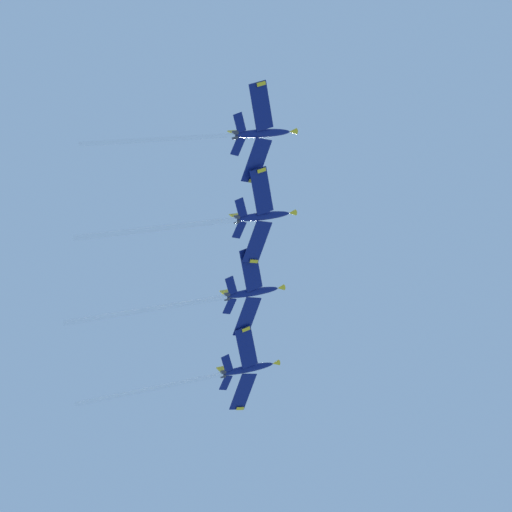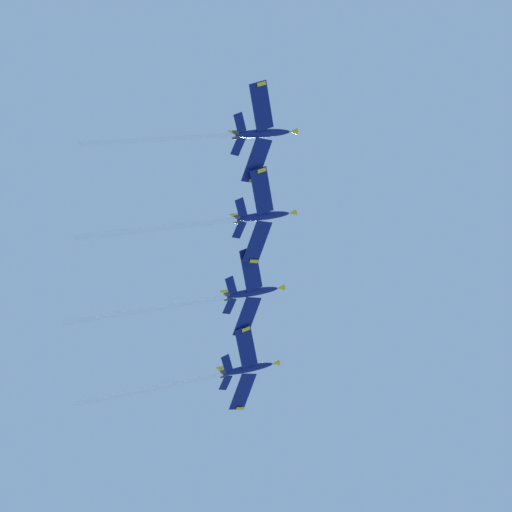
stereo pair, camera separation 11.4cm
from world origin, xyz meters
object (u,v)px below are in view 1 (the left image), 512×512
Objects in this scene: jet_inner_left at (211,299)px; jet_centre at (220,221)px; jet_far_left at (217,375)px; jet_inner_right at (232,135)px.

jet_centre is at bearing 87.55° from jet_inner_left.
jet_inner_left is 1.02× the size of jet_centre.
jet_far_left is 1.03× the size of jet_inner_right.
jet_centre is (0.72, 16.69, -0.66)m from jet_inner_left.
jet_inner_left is 33.14m from jet_inner_right.
jet_far_left reaches higher than jet_centre.
jet_inner_left is at bearing -91.76° from jet_inner_right.
jet_far_left is 50.41m from jet_inner_right.
jet_inner_left is 1.07× the size of jet_inner_right.
jet_centre is 1.05× the size of jet_inner_right.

